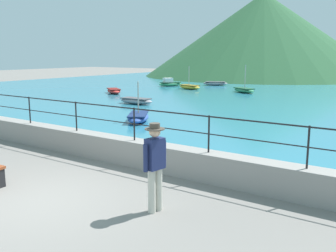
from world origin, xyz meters
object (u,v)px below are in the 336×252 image
(boat_1, at_px, (138,117))
(boat_2, at_px, (215,83))
(person_walking, at_px, (155,163))
(boat_6, at_px, (190,87))
(boat_0, at_px, (114,91))
(boat_4, at_px, (136,101))
(boat_5, at_px, (244,90))
(boat_3, at_px, (170,83))

(boat_1, distance_m, boat_2, 20.61)
(person_walking, xyz_separation_m, boat_1, (-6.43, 7.38, -0.72))
(boat_1, xyz_separation_m, boat_2, (-6.45, 19.57, -0.01))
(boat_6, bearing_deg, boat_0, -114.59)
(boat_0, height_order, boat_6, boat_6)
(boat_6, bearing_deg, boat_4, -76.40)
(boat_1, relative_size, boat_6, 0.99)
(boat_0, xyz_separation_m, boat_6, (2.89, 6.32, 0.01))
(boat_4, relative_size, boat_5, 0.95)
(boat_2, bearing_deg, boat_6, -89.32)
(boat_2, distance_m, boat_5, 7.07)
(boat_4, distance_m, boat_5, 10.36)
(boat_4, bearing_deg, boat_3, 115.46)
(boat_1, bearing_deg, boat_4, 130.34)
(boat_4, bearing_deg, boat_6, 103.60)
(boat_5, bearing_deg, person_walking, -70.54)
(boat_5, relative_size, boat_6, 0.99)
(boat_0, xyz_separation_m, boat_3, (-0.25, 7.92, 0.07))
(boat_5, bearing_deg, boat_2, 135.98)
(boat_4, bearing_deg, boat_5, 75.65)
(person_walking, relative_size, boat_3, 0.71)
(boat_3, bearing_deg, boat_2, 45.75)
(boat_3, bearing_deg, boat_5, -12.02)
(boat_3, height_order, boat_4, boat_3)
(boat_1, bearing_deg, boat_6, 113.36)
(boat_6, bearing_deg, person_walking, -59.97)
(person_walking, height_order, boat_1, boat_1)
(boat_3, distance_m, boat_6, 3.53)
(boat_2, relative_size, boat_6, 1.00)
(boat_3, bearing_deg, boat_1, -59.82)
(boat_1, bearing_deg, boat_2, 108.23)
(person_walking, relative_size, boat_5, 0.72)
(boat_0, xyz_separation_m, boat_2, (2.84, 11.10, 0.00))
(boat_0, distance_m, boat_5, 10.05)
(person_walking, distance_m, boat_4, 15.87)
(boat_5, height_order, boat_6, boat_5)
(boat_5, bearing_deg, boat_1, -84.69)
(boat_6, bearing_deg, boat_3, 152.99)
(boat_0, height_order, boat_5, boat_5)
(boat_0, distance_m, boat_4, 6.59)
(boat_4, bearing_deg, boat_0, 144.29)
(boat_0, relative_size, boat_3, 0.97)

